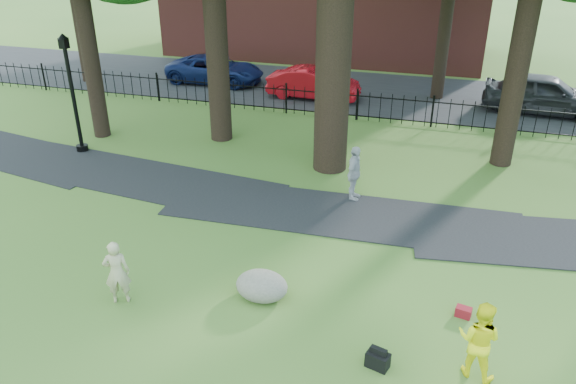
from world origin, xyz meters
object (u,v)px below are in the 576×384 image
(man, at_px, (479,340))
(red_sedan, at_px, (314,83))
(boulder, at_px, (262,284))
(lamppost, at_px, (73,96))
(woman, at_px, (117,272))

(man, distance_m, red_sedan, 17.23)
(boulder, xyz_separation_m, lamppost, (-8.88, 6.19, 1.69))
(woman, relative_size, man, 0.95)
(lamppost, bearing_deg, woman, -48.36)
(woman, bearing_deg, red_sedan, -118.62)
(boulder, relative_size, red_sedan, 0.28)
(woman, xyz_separation_m, red_sedan, (0.43, 15.68, -0.08))
(boulder, distance_m, red_sedan, 14.87)
(woman, bearing_deg, man, 152.49)
(lamppost, relative_size, red_sedan, 1.00)
(red_sedan, bearing_deg, man, -154.36)
(woman, height_order, boulder, woman)
(boulder, bearing_deg, man, -13.51)
(lamppost, bearing_deg, man, -26.38)
(woman, height_order, red_sedan, woman)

